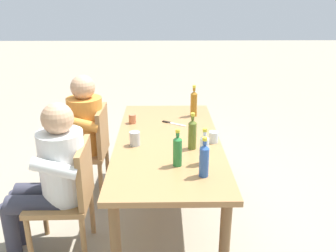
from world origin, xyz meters
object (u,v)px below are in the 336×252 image
Objects in this scene: person_in_white_shirt at (52,173)px; chair_far_right at (91,147)px; person_in_plaid_shirt at (78,130)px; bottle_amber at (194,103)px; cup_steel at (135,139)px; bottle_olive at (192,133)px; bottle_blue at (204,160)px; chair_far_left at (70,193)px; bottle_green at (177,150)px; bottle_clear at (204,149)px; cup_glass at (213,137)px; table_knife at (172,123)px; cup_terracotta at (132,119)px; dining_table at (168,149)px.

chair_far_right is at bearing -7.37° from person_in_white_shirt.
bottle_amber is (0.18, -1.09, 0.21)m from person_in_plaid_shirt.
person_in_plaid_shirt is 10.55× the size of cup_steel.
chair_far_right is 3.01× the size of bottle_olive.
bottle_blue is at bearing -137.80° from chair_far_right.
chair_far_left is 7.78× the size of cup_steel.
bottle_blue is at bearing -100.75° from person_in_white_shirt.
bottle_blue is at bearing -136.67° from cup_steel.
chair_far_left is 1.00× the size of chair_far_right.
bottle_amber is (1.07, -0.20, 0.02)m from bottle_green.
chair_far_left is at bearing 88.65° from bottle_clear.
cup_glass is 0.55m from table_knife.
bottle_clear is (-0.02, -0.97, 0.36)m from chair_far_left.
person_in_white_shirt is at bearing 88.88° from bottle_clear.
person_in_plaid_shirt is 1.40m from bottle_clear.
bottle_olive reaches higher than bottle_clear.
cup_terracotta is (0.51, 0.06, -0.01)m from cup_steel.
person_in_white_shirt is 0.67m from cup_steel.
chair_far_left is 0.86m from bottle_green.
cup_steel is 0.52m from cup_terracotta.
bottle_amber is 0.62m from cup_terracotta.
chair_far_right is 3.24× the size of bottle_green.
person_in_plaid_shirt is 4.39× the size of bottle_green.
bottle_olive reaches higher than table_knife.
bottle_blue is (-0.45, -0.04, -0.01)m from bottle_olive.
table_knife is at bearing 13.68° from bottle_clear.
dining_table is 0.55m from bottle_clear.
cup_steel is 0.52× the size of table_knife.
chair_far_left is at bearing 153.95° from cup_terracotta.
table_knife is at bearing 135.52° from bottle_amber.
cup_glass is at bearing -123.94° from cup_terracotta.
cup_terracotta is at bearing 33.69° from bottle_clear.
person_in_white_shirt and person_in_plaid_shirt have the same top height.
chair_far_right is 1.22m from cup_glass.
dining_table is at bearing -63.07° from person_in_white_shirt.
chair_far_right is 9.78× the size of cup_glass.
chair_far_left is 1.03m from bottle_blue.
chair_far_right is at bearing 59.77° from dining_table.
chair_far_right is 0.87m from person_in_white_shirt.
cup_terracotta is (0.46, 0.68, -0.00)m from cup_glass.
cup_terracotta is 0.38× the size of table_knife.
cup_steel is at bearing 43.33° from bottle_blue.
bottle_amber is at bearing -44.48° from table_knife.
person_in_white_shirt is at bearing 180.00° from person_in_plaid_shirt.
person_in_plaid_shirt is at bearing 68.16° from cup_glass.
bottle_blue is (-0.62, -0.22, 0.20)m from dining_table.
bottle_olive reaches higher than cup_terracotta.
chair_far_right is at bearing 56.51° from bottle_olive.
cup_terracotta is (0.85, 0.57, -0.07)m from bottle_clear.
chair_far_left is 0.20m from person_in_white_shirt.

